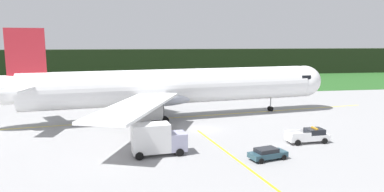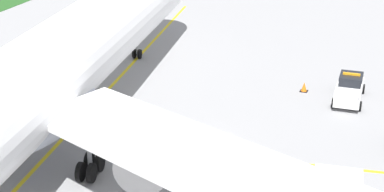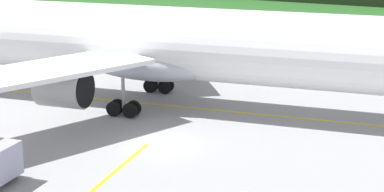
% 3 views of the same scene
% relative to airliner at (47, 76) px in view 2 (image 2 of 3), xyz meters
% --- Properties ---
extents(ground, '(320.00, 320.00, 0.00)m').
position_rel_airliner_xyz_m(ground, '(3.57, -8.53, -5.17)').
color(ground, gray).
extents(taxiway_centerline_main, '(75.83, 11.51, 0.01)m').
position_rel_airliner_xyz_m(taxiway_centerline_main, '(0.53, 0.08, -5.16)').
color(taxiway_centerline_main, yellow).
rests_on(taxiway_centerline_main, ground).
extents(airliner, '(58.68, 44.52, 14.68)m').
position_rel_airliner_xyz_m(airliner, '(0.00, 0.00, 0.00)').
color(airliner, white).
rests_on(airliner, ground).
extents(ops_pickup_truck, '(5.52, 2.43, 1.94)m').
position_rel_airliner_xyz_m(ops_pickup_truck, '(15.65, -17.29, -4.26)').
color(ops_pickup_truck, white).
rests_on(ops_pickup_truck, ground).
extents(apron_cone, '(0.62, 0.62, 0.78)m').
position_rel_airliner_xyz_m(apron_cone, '(16.01, -13.63, -4.79)').
color(apron_cone, black).
rests_on(apron_cone, ground).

